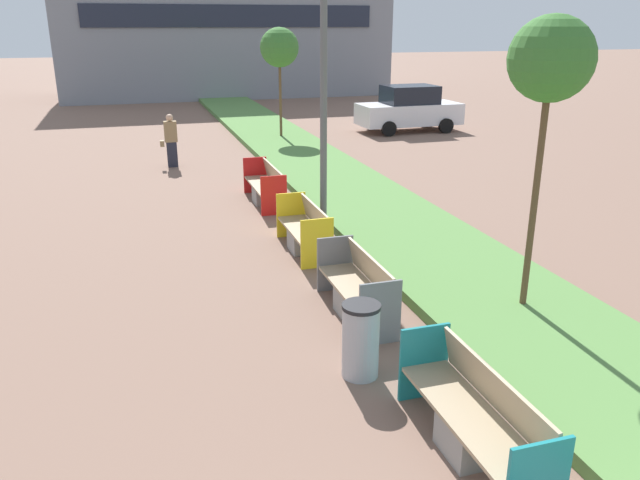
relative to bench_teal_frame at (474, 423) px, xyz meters
The scene contains 12 objects.
planter_grass_strip 8.83m from the bench_teal_frame, 75.16° to the left, with size 2.80×120.00×0.18m.
building_backdrop 35.95m from the bench_teal_frame, 85.09° to the left, with size 19.34×7.25×8.42m.
bench_teal_frame is the anchor object (origin of this frame).
bench_grey_frame 3.46m from the bench_teal_frame, 90.05° to the left, with size 0.65×2.02×0.94m.
bench_yellow_frame 6.43m from the bench_teal_frame, 90.03° to the left, with size 0.65×1.93×0.94m.
bench_red_frame 10.07m from the bench_teal_frame, 90.00° to the left, with size 0.65×2.23×0.94m.
litter_bin 1.88m from the bench_teal_frame, 108.05° to the left, with size 0.49×0.49×0.99m.
street_lamp_post 8.25m from the bench_teal_frame, 85.15° to the left, with size 0.24×0.44×7.99m.
sapling_tree_near 4.99m from the bench_teal_frame, 48.11° to the left, with size 1.17×1.17×4.39m.
sapling_tree_far 18.92m from the bench_teal_frame, 82.48° to the left, with size 1.43×1.43×4.13m.
pedestrian_walking 15.12m from the bench_teal_frame, 97.25° to the left, with size 0.53×0.24×1.63m.
parked_car_distant 20.67m from the bench_teal_frame, 67.22° to the left, with size 4.23×2.00×1.86m.
Camera 1 is at (-2.17, -1.26, 4.26)m, focal length 35.00 mm.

